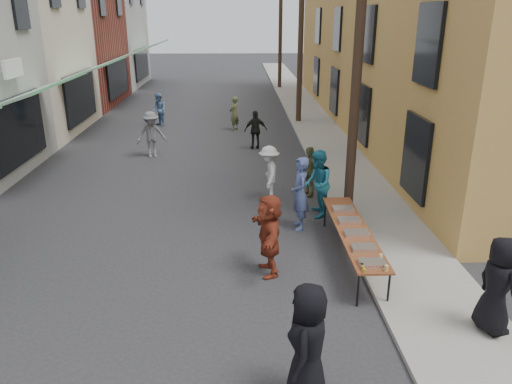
{
  "coord_description": "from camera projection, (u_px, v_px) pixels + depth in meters",
  "views": [
    {
      "loc": [
        1.31,
        -9.74,
        5.26
      ],
      "look_at": [
        1.69,
        1.2,
        1.3
      ],
      "focal_mm": 35.0,
      "sensor_mm": 36.0,
      "label": 1
    }
  ],
  "objects": [
    {
      "name": "sidewalk",
      "position": [
        312.0,
        122.0,
        25.14
      ],
      "size": [
        2.2,
        60.0,
        0.1
      ],
      "primitive_type": "cube",
      "color": "gray",
      "rests_on": "ground"
    },
    {
      "name": "passerby_mid",
      "position": [
        256.0,
        130.0,
        20.08
      ],
      "size": [
        0.97,
        0.53,
        1.57
      ],
      "primitive_type": "imported",
      "rotation": [
        0.0,
        0.0,
        3.31
      ],
      "color": "black",
      "rests_on": "ground"
    },
    {
      "name": "ground",
      "position": [
        181.0,
        267.0,
        10.9
      ],
      "size": [
        120.0,
        120.0,
        0.0
      ],
      "primitive_type": "plane",
      "color": "#28282B",
      "rests_on": "ground"
    },
    {
      "name": "catering_tray_sausage",
      "position": [
        372.0,
        263.0,
        9.43
      ],
      "size": [
        0.5,
        0.33,
        0.08
      ],
      "primitive_type": "cube",
      "color": "maroon",
      "rests_on": "serving_table"
    },
    {
      "name": "guest_front_a",
      "position": [
        308.0,
        345.0,
        6.88
      ],
      "size": [
        0.85,
        1.05,
        1.86
      ],
      "primitive_type": "imported",
      "rotation": [
        0.0,
        0.0,
        -1.9
      ],
      "color": "black",
      "rests_on": "ground"
    },
    {
      "name": "cup_stack",
      "position": [
        386.0,
        268.0,
        9.19
      ],
      "size": [
        0.08,
        0.08,
        0.12
      ],
      "primitive_type": "cylinder",
      "color": "tan",
      "rests_on": "serving_table"
    },
    {
      "name": "condiment_jar_a",
      "position": [
        364.0,
        271.0,
        9.14
      ],
      "size": [
        0.07,
        0.07,
        0.08
      ],
      "primitive_type": "cylinder",
      "color": "#A57F26",
      "rests_on": "serving_table"
    },
    {
      "name": "utility_pole_near",
      "position": [
        359.0,
        45.0,
        12.33
      ],
      "size": [
        0.26,
        0.26,
        9.0
      ],
      "primitive_type": "cylinder",
      "color": "#2D2116",
      "rests_on": "ground"
    },
    {
      "name": "condiment_jar_b",
      "position": [
        363.0,
        268.0,
        9.23
      ],
      "size": [
        0.07,
        0.07,
        0.08
      ],
      "primitive_type": "cylinder",
      "color": "#A57F26",
      "rests_on": "serving_table"
    },
    {
      "name": "building_ochre",
      "position": [
        452.0,
        18.0,
        22.72
      ],
      "size": [
        10.0,
        28.0,
        10.0
      ],
      "primitive_type": "cube",
      "color": "gold",
      "rests_on": "ground"
    },
    {
      "name": "guest_queue_back",
      "position": [
        269.0,
        235.0,
        10.4
      ],
      "size": [
        0.71,
        1.69,
        1.77
      ],
      "primitive_type": "imported",
      "rotation": [
        0.0,
        0.0,
        -1.46
      ],
      "color": "maroon",
      "rests_on": "ground"
    },
    {
      "name": "guest_front_b",
      "position": [
        300.0,
        194.0,
        12.58
      ],
      "size": [
        0.5,
        0.72,
        1.89
      ],
      "primitive_type": "imported",
      "rotation": [
        0.0,
        0.0,
        -1.5
      ],
      "color": "#49588E",
      "rests_on": "ground"
    },
    {
      "name": "passerby_left",
      "position": [
        151.0,
        135.0,
        18.92
      ],
      "size": [
        1.29,
        0.99,
        1.76
      ],
      "primitive_type": "imported",
      "rotation": [
        0.0,
        0.0,
        0.34
      ],
      "color": "slate",
      "rests_on": "ground"
    },
    {
      "name": "catering_tray_buns",
      "position": [
        356.0,
        233.0,
        10.7
      ],
      "size": [
        0.5,
        0.33,
        0.08
      ],
      "primitive_type": "cube",
      "color": "tan",
      "rests_on": "serving_table"
    },
    {
      "name": "guest_front_c",
      "position": [
        318.0,
        184.0,
        13.36
      ],
      "size": [
        0.74,
        0.93,
        1.84
      ],
      "primitive_type": "imported",
      "rotation": [
        0.0,
        0.0,
        -1.62
      ],
      "color": "teal",
      "rests_on": "ground"
    },
    {
      "name": "utility_pole_far",
      "position": [
        280.0,
        23.0,
        34.88
      ],
      "size": [
        0.26,
        0.26,
        9.0
      ],
      "primitive_type": "cylinder",
      "color": "#2D2116",
      "rests_on": "ground"
    },
    {
      "name": "catering_tray_foil_b",
      "position": [
        364.0,
        248.0,
        10.04
      ],
      "size": [
        0.5,
        0.33,
        0.08
      ],
      "primitive_type": "cube",
      "color": "#B2B2B7",
      "rests_on": "serving_table"
    },
    {
      "name": "guest_front_d",
      "position": [
        269.0,
        173.0,
        14.54
      ],
      "size": [
        0.63,
        1.07,
        1.64
      ],
      "primitive_type": "imported",
      "rotation": [
        0.0,
        0.0,
        -1.59
      ],
      "color": "silver",
      "rests_on": "ground"
    },
    {
      "name": "utility_pole_mid",
      "position": [
        301.0,
        29.0,
        23.61
      ],
      "size": [
        0.26,
        0.26,
        9.0
      ],
      "primitive_type": "cylinder",
      "color": "#2D2116",
      "rests_on": "ground"
    },
    {
      "name": "catering_tray_buns_end",
      "position": [
        343.0,
        209.0,
        12.01
      ],
      "size": [
        0.5,
        0.33,
        0.08
      ],
      "primitive_type": "cube",
      "color": "tan",
      "rests_on": "serving_table"
    },
    {
      "name": "passerby_right",
      "position": [
        234.0,
        113.0,
        23.33
      ],
      "size": [
        0.63,
        0.69,
        1.58
      ],
      "primitive_type": "imported",
      "rotation": [
        0.0,
        0.0,
        4.14
      ],
      "color": "#566037",
      "rests_on": "ground"
    },
    {
      "name": "condiment_jar_c",
      "position": [
        362.0,
        266.0,
        9.33
      ],
      "size": [
        0.07,
        0.07,
        0.08
      ],
      "primitive_type": "cylinder",
      "color": "#A57F26",
      "rests_on": "serving_table"
    },
    {
      "name": "server",
      "position": [
        498.0,
        285.0,
        8.31
      ],
      "size": [
        0.74,
        0.96,
        1.73
      ],
      "primitive_type": "imported",
      "rotation": [
        0.0,
        0.0,
        1.82
      ],
      "color": "black",
      "rests_on": "sidewalk"
    },
    {
      "name": "passerby_far",
      "position": [
        159.0,
        110.0,
        24.17
      ],
      "size": [
        0.94,
        0.98,
        1.58
      ],
      "primitive_type": "imported",
      "rotation": [
        0.0,
        0.0,
        5.36
      ],
      "color": "#567AA7",
      "rests_on": "ground"
    },
    {
      "name": "serving_table",
      "position": [
        353.0,
        231.0,
        11.0
      ],
      "size": [
        0.7,
        4.0,
        0.75
      ],
      "color": "maroon",
      "rests_on": "ground"
    },
    {
      "name": "guest_front_e",
      "position": [
        309.0,
        171.0,
        14.92
      ],
      "size": [
        0.78,
        0.96,
        1.53
      ],
      "primitive_type": "imported",
      "rotation": [
        0.0,
        0.0,
        -1.04
      ],
      "color": "#5B6238",
      "rests_on": "ground"
    },
    {
      "name": "catering_tray_foil_d",
      "position": [
        349.0,
        220.0,
        11.35
      ],
      "size": [
        0.5,
        0.33,
        0.08
      ],
      "primitive_type": "cube",
      "color": "#B2B2B7",
      "rests_on": "serving_table"
    }
  ]
}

